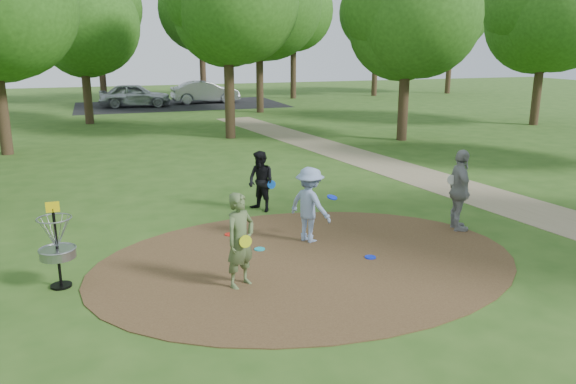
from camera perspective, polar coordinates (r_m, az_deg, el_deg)
name	(u,v)px	position (r m, az deg, el deg)	size (l,w,h in m)	color
ground	(308,261)	(11.03, 2.04, -7.05)	(100.00, 100.00, 0.00)	#2D5119
dirt_clearing	(308,261)	(11.02, 2.04, -7.00)	(8.40, 8.40, 0.02)	#47301C
footpath	(511,204)	(15.94, 21.69, -1.17)	(2.00, 40.00, 0.01)	#8C7A5B
parking_lot	(181,105)	(40.16, -10.83, 8.70)	(14.00, 8.00, 0.01)	black
player_observer_with_disc	(240,241)	(9.68, -4.87, -4.94)	(0.73, 0.66, 1.69)	#51653A
player_throwing_with_disc	(310,205)	(11.86, 2.22, -1.32)	(1.16, 1.21, 1.62)	#869DC9
player_walking_with_disc	(261,181)	(14.08, -2.77, 1.08)	(0.87, 0.93, 1.53)	black
player_waiting_with_disc	(460,191)	(13.12, 17.06, 0.14)	(0.77, 1.18, 1.86)	gray
disc_ground_cyan	(260,249)	(11.59, -2.90, -5.81)	(0.22, 0.22, 0.02)	#17AEBF
disc_ground_blue	(370,257)	(11.26, 8.36, -6.57)	(0.22, 0.22, 0.02)	#0D23E4
disc_ground_red	(230,234)	(12.50, -5.96, -4.30)	(0.22, 0.22, 0.02)	red
car_left	(135,95)	(39.37, -15.28, 9.47)	(1.85, 4.61, 1.57)	#AAAEB1
car_right	(205,92)	(40.98, -8.41, 10.02)	(1.66, 4.77, 1.57)	#A0A2A8
disc_golf_basket	(56,239)	(10.40, -22.49, -4.46)	(0.63, 0.63, 1.54)	black
tree_ring	(277,7)	(18.85, -1.13, 18.30)	(37.60, 45.94, 9.46)	#332316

